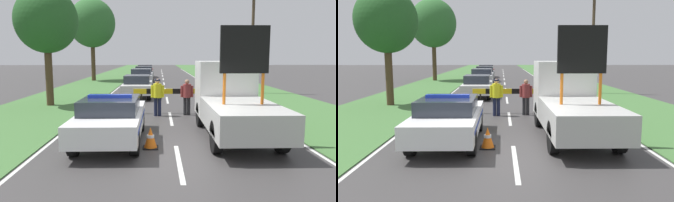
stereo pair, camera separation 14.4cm
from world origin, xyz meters
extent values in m
plane|color=#3D3A3A|center=(0.00, 0.00, 0.00)|extent=(160.00, 160.00, 0.00)
cube|color=silver|center=(0.00, -0.73, 0.00)|extent=(0.12, 2.93, 0.01)
cube|color=silver|center=(0.00, 4.98, 0.00)|extent=(0.12, 2.93, 0.01)
cube|color=silver|center=(0.00, 10.68, 0.00)|extent=(0.12, 2.93, 0.01)
cube|color=silver|center=(0.00, 16.39, 0.00)|extent=(0.12, 2.93, 0.01)
cube|color=silver|center=(0.00, 22.09, 0.00)|extent=(0.12, 2.93, 0.01)
cube|color=silver|center=(0.00, 27.80, 0.00)|extent=(0.12, 2.93, 0.01)
cube|color=silver|center=(0.00, 33.50, 0.00)|extent=(0.12, 2.93, 0.01)
cube|color=silver|center=(0.00, 39.21, 0.00)|extent=(0.12, 2.93, 0.01)
cube|color=silver|center=(0.00, 44.91, 0.00)|extent=(0.12, 2.93, 0.01)
cube|color=silver|center=(0.00, 50.62, 0.00)|extent=(0.12, 2.93, 0.01)
cube|color=silver|center=(-3.81, 20.57, 0.00)|extent=(0.10, 68.35, 0.01)
cube|color=silver|center=(3.81, 20.57, 0.00)|extent=(0.10, 68.35, 0.01)
cube|color=#427038|center=(-6.39, 20.00, 0.01)|extent=(4.96, 120.00, 0.03)
cube|color=#427038|center=(6.39, 20.00, 0.01)|extent=(4.96, 120.00, 0.03)
cube|color=white|center=(-1.95, 1.30, 0.67)|extent=(1.86, 4.60, 0.58)
cube|color=#282D38|center=(-1.95, 1.17, 1.17)|extent=(1.63, 2.12, 0.43)
cylinder|color=black|center=(-2.76, 2.73, 0.37)|extent=(0.24, 0.75, 0.75)
cylinder|color=black|center=(-1.14, 2.73, 0.37)|extent=(0.24, 0.75, 0.75)
cylinder|color=black|center=(-2.76, -0.12, 0.37)|extent=(0.24, 0.75, 0.75)
cylinder|color=black|center=(-1.14, -0.12, 0.37)|extent=(0.24, 0.75, 0.75)
cube|color=#1E38C6|center=(-1.95, 1.17, 1.43)|extent=(1.30, 0.24, 0.10)
cube|color=#193399|center=(-1.95, 1.30, 0.70)|extent=(1.87, 3.78, 0.10)
cube|color=black|center=(-1.95, 3.65, 0.61)|extent=(1.02, 0.08, 0.35)
cube|color=white|center=(1.95, 3.47, 1.44)|extent=(2.03, 1.70, 1.98)
cube|color=#232833|center=(1.95, 4.30, 1.80)|extent=(1.73, 0.04, 0.87)
cube|color=#B2B2AD|center=(1.95, 0.76, 0.84)|extent=(2.03, 3.72, 0.78)
cylinder|color=#D16619|center=(1.39, 0.76, 1.69)|extent=(0.09, 0.09, 0.90)
cylinder|color=#D16619|center=(2.51, 0.76, 1.69)|extent=(0.09, 0.09, 0.90)
cube|color=black|center=(1.95, 0.76, 2.81)|extent=(1.40, 0.12, 1.35)
cylinder|color=black|center=(1.06, 3.47, 0.45)|extent=(0.24, 0.90, 0.90)
cylinder|color=black|center=(2.85, 3.47, 0.45)|extent=(0.24, 0.90, 0.90)
cylinder|color=black|center=(1.06, 0.02, 0.45)|extent=(0.24, 0.90, 0.90)
cylinder|color=black|center=(2.85, 0.02, 0.45)|extent=(0.24, 0.90, 0.90)
cylinder|color=black|center=(-1.30, 6.24, 0.45)|extent=(0.07, 0.07, 0.90)
cylinder|color=black|center=(1.56, 6.24, 0.45)|extent=(0.07, 0.07, 0.90)
cube|color=yellow|center=(-1.36, 6.24, 1.02)|extent=(0.60, 0.08, 0.23)
cube|color=black|center=(-0.76, 6.24, 1.02)|extent=(0.60, 0.08, 0.23)
cube|color=yellow|center=(-0.16, 6.24, 1.02)|extent=(0.60, 0.08, 0.23)
cube|color=black|center=(0.43, 6.24, 1.02)|extent=(0.60, 0.08, 0.23)
cube|color=yellow|center=(1.03, 6.24, 1.02)|extent=(0.60, 0.08, 0.23)
cube|color=black|center=(1.62, 6.24, 1.02)|extent=(0.60, 0.08, 0.23)
cylinder|color=#191E38|center=(-0.64, 5.58, 0.41)|extent=(0.15, 0.15, 0.81)
cylinder|color=#191E38|center=(-0.47, 5.58, 0.41)|extent=(0.15, 0.15, 0.81)
cylinder|color=yellow|center=(-0.56, 5.58, 1.12)|extent=(0.37, 0.37, 0.61)
cylinder|color=yellow|center=(-0.79, 5.58, 1.09)|extent=(0.12, 0.12, 0.52)
cylinder|color=yellow|center=(-0.32, 5.58, 1.09)|extent=(0.12, 0.12, 0.52)
sphere|color=tan|center=(-0.56, 5.58, 1.53)|extent=(0.21, 0.21, 0.21)
cylinder|color=#141933|center=(-0.56, 5.58, 1.58)|extent=(0.24, 0.24, 0.05)
cylinder|color=#232326|center=(0.67, 5.79, 0.40)|extent=(0.15, 0.15, 0.79)
cylinder|color=#232326|center=(0.83, 5.79, 0.40)|extent=(0.15, 0.15, 0.79)
cylinder|color=maroon|center=(0.75, 5.79, 1.09)|extent=(0.36, 0.36, 0.59)
cylinder|color=maroon|center=(0.53, 5.79, 1.06)|extent=(0.12, 0.12, 0.50)
cylinder|color=maroon|center=(0.98, 5.79, 1.06)|extent=(0.12, 0.12, 0.50)
sphere|color=#A57A5B|center=(0.75, 5.79, 1.49)|extent=(0.20, 0.20, 0.20)
cube|color=black|center=(-2.48, 7.10, 0.01)|extent=(0.45, 0.45, 0.03)
cone|color=orange|center=(-2.48, 7.10, 0.32)|extent=(0.38, 0.38, 0.59)
cylinder|color=white|center=(-2.48, 7.10, 0.35)|extent=(0.21, 0.21, 0.08)
cube|color=black|center=(2.96, 5.17, 0.01)|extent=(0.51, 0.51, 0.03)
cone|color=orange|center=(2.96, 5.17, 0.36)|extent=(0.43, 0.43, 0.67)
cylinder|color=white|center=(2.96, 5.17, 0.40)|extent=(0.24, 0.24, 0.09)
cube|color=black|center=(1.73, 5.95, 0.01)|extent=(0.37, 0.37, 0.03)
cone|color=orange|center=(1.73, 5.95, 0.28)|extent=(0.32, 0.32, 0.49)
cylinder|color=white|center=(1.73, 5.95, 0.30)|extent=(0.18, 0.18, 0.07)
cube|color=black|center=(-0.74, 0.54, 0.01)|extent=(0.44, 0.44, 0.03)
cone|color=orange|center=(-0.74, 0.54, 0.32)|extent=(0.38, 0.38, 0.58)
cylinder|color=white|center=(-0.74, 0.54, 0.35)|extent=(0.21, 0.21, 0.08)
cube|color=black|center=(1.65, 7.09, 0.01)|extent=(0.38, 0.38, 0.03)
cone|color=orange|center=(1.65, 7.09, 0.28)|extent=(0.33, 0.33, 0.51)
cylinder|color=white|center=(1.65, 7.09, 0.31)|extent=(0.18, 0.18, 0.07)
cube|color=silver|center=(-1.84, 12.08, 0.63)|extent=(1.75, 4.34, 0.56)
cube|color=#282D38|center=(-1.84, 11.95, 1.16)|extent=(1.54, 2.00, 0.50)
cylinder|color=black|center=(-2.59, 13.42, 0.35)|extent=(0.24, 0.69, 0.69)
cylinder|color=black|center=(-1.09, 13.42, 0.35)|extent=(0.24, 0.69, 0.69)
cylinder|color=black|center=(-2.59, 10.73, 0.35)|extent=(0.24, 0.69, 0.69)
cylinder|color=black|center=(-1.09, 10.73, 0.35)|extent=(0.24, 0.69, 0.69)
cube|color=#B2B2B7|center=(-1.88, 17.79, 0.76)|extent=(1.72, 4.64, 0.78)
cube|color=#282D38|center=(-1.88, 17.65, 1.36)|extent=(1.51, 2.14, 0.44)
cylinder|color=black|center=(-2.62, 19.23, 0.37)|extent=(0.24, 0.73, 0.73)
cylinder|color=black|center=(-1.14, 19.23, 0.37)|extent=(0.24, 0.73, 0.73)
cylinder|color=black|center=(-2.62, 16.35, 0.37)|extent=(0.24, 0.73, 0.73)
cylinder|color=black|center=(-1.14, 16.35, 0.37)|extent=(0.24, 0.73, 0.73)
cube|color=slate|center=(-1.98, 24.88, 0.66)|extent=(1.86, 4.39, 0.66)
cube|color=#282D38|center=(-1.98, 24.75, 1.27)|extent=(1.63, 2.02, 0.54)
cylinder|color=black|center=(-2.79, 26.25, 0.33)|extent=(0.24, 0.66, 0.66)
cylinder|color=black|center=(-1.17, 26.25, 0.33)|extent=(0.24, 0.66, 0.66)
cylinder|color=black|center=(-2.79, 23.52, 0.33)|extent=(0.24, 0.66, 0.66)
cylinder|color=black|center=(-1.17, 23.52, 0.33)|extent=(0.24, 0.66, 0.66)
cube|color=maroon|center=(-2.10, 30.56, 0.66)|extent=(1.83, 4.64, 0.62)
cube|color=#282D38|center=(-2.10, 30.42, 1.24)|extent=(1.61, 2.13, 0.54)
cylinder|color=black|center=(-2.89, 31.99, 0.35)|extent=(0.24, 0.69, 0.69)
cylinder|color=black|center=(-1.30, 31.99, 0.35)|extent=(0.24, 0.69, 0.69)
cylinder|color=black|center=(-2.89, 29.12, 0.35)|extent=(0.24, 0.69, 0.69)
cylinder|color=black|center=(-1.30, 29.12, 0.35)|extent=(0.24, 0.69, 0.69)
cylinder|color=#4C3823|center=(-7.28, 25.74, 2.06)|extent=(0.42, 0.42, 4.13)
ellipsoid|color=#2D662D|center=(-7.28, 25.74, 5.89)|extent=(4.70, 4.70, 4.93)
cylinder|color=#4C3823|center=(-6.24, 8.71, 1.61)|extent=(0.38, 0.38, 3.23)
ellipsoid|color=#235623|center=(-6.24, 8.71, 4.43)|extent=(3.19, 3.19, 3.35)
cylinder|color=#473828|center=(5.95, 14.03, 3.73)|extent=(0.20, 0.20, 7.47)
camera|label=1|loc=(-0.50, -8.60, 2.66)|focal=35.00mm
camera|label=2|loc=(-0.36, -8.61, 2.66)|focal=35.00mm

